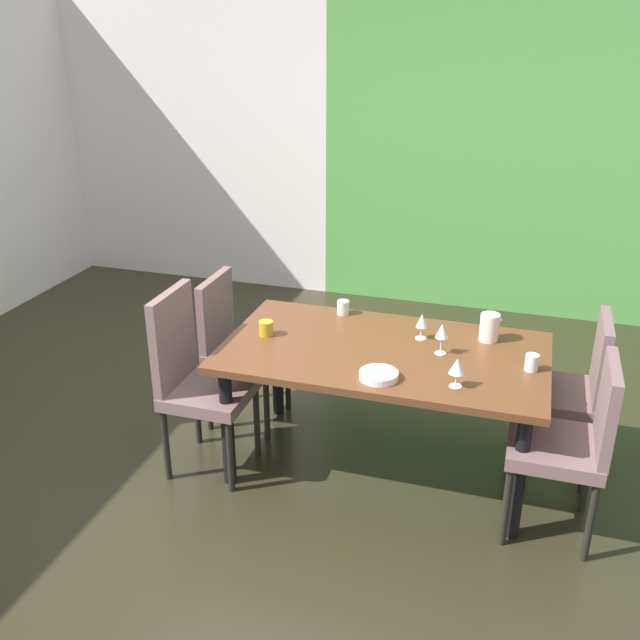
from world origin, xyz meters
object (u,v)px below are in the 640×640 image
at_px(wine_glass_rear, 457,367).
at_px(serving_bowl_corner, 379,375).
at_px(wine_glass_east, 442,332).
at_px(cup_south, 343,307).
at_px(chair_left_near, 194,374).
at_px(chair_left_far, 236,340).
at_px(dining_table, 383,363).
at_px(chair_right_near, 574,438).
at_px(wine_glass_front, 422,322).
at_px(chair_right_far, 572,386).
at_px(cup_near_shelf, 266,328).
at_px(pitcher_right, 490,327).
at_px(cup_west, 532,363).

xyz_separation_m(wine_glass_rear, serving_bowl_corner, (-0.37, -0.03, -0.09)).
relative_size(wine_glass_east, cup_south, 2.02).
height_order(chair_left_near, wine_glass_rear, chair_left_near).
height_order(chair_left_far, chair_left_near, chair_left_near).
bearing_deg(dining_table, chair_right_near, -15.36).
bearing_deg(cup_south, wine_glass_front, -22.70).
bearing_deg(chair_right_far, chair_left_near, 105.29).
height_order(chair_left_far, cup_south, chair_left_far).
relative_size(cup_south, cup_near_shelf, 1.01).
bearing_deg(chair_left_near, chair_right_near, 90.00).
height_order(cup_near_shelf, pitcher_right, pitcher_right).
height_order(chair_left_near, pitcher_right, chair_left_near).
xyz_separation_m(chair_right_near, chair_left_far, (-1.96, 0.54, -0.00)).
bearing_deg(serving_bowl_corner, chair_left_near, 176.67).
bearing_deg(cup_south, wine_glass_east, -30.05).
bearing_deg(wine_glass_rear, serving_bowl_corner, -175.68).
relative_size(cup_west, pitcher_right, 0.56).
bearing_deg(cup_near_shelf, chair_right_near, -8.81).
bearing_deg(cup_near_shelf, chair_left_far, 138.11).
bearing_deg(cup_near_shelf, wine_glass_front, 14.04).
bearing_deg(chair_right_near, wine_glass_rear, 93.27).
bearing_deg(wine_glass_east, chair_left_near, -166.59).
relative_size(wine_glass_front, cup_near_shelf, 1.76).
relative_size(chair_right_far, pitcher_right, 6.06).
bearing_deg(wine_glass_rear, cup_south, 136.93).
bearing_deg(dining_table, chair_left_far, 164.63).
bearing_deg(cup_south, chair_right_far, -5.72).
bearing_deg(cup_near_shelf, pitcher_right, 13.96).
height_order(wine_glass_front, cup_near_shelf, wine_glass_front).
xyz_separation_m(chair_left_far, chair_left_near, (-0.01, -0.54, 0.04)).
bearing_deg(serving_bowl_corner, cup_south, 117.62).
bearing_deg(pitcher_right, cup_south, 171.91).
bearing_deg(dining_table, serving_bowl_corner, -82.11).
distance_m(dining_table, wine_glass_east, 0.36).
bearing_deg(cup_south, chair_right_near, -26.98).
bearing_deg(cup_west, wine_glass_front, 160.17).
bearing_deg(chair_right_far, wine_glass_front, 95.40).
relative_size(dining_table, cup_west, 19.83).
distance_m(cup_south, cup_near_shelf, 0.53).
height_order(chair_right_near, wine_glass_front, chair_right_near).
bearing_deg(wine_glass_front, chair_left_far, 176.14).
relative_size(dining_table, chair_right_near, 1.82).
bearing_deg(chair_left_near, chair_right_far, 105.29).
bearing_deg(wine_glass_rear, pitcher_right, 79.80).
xyz_separation_m(dining_table, wine_glass_rear, (0.42, -0.30, 0.19)).
relative_size(dining_table, pitcher_right, 11.06).
bearing_deg(chair_left_near, cup_near_shelf, 127.97).
relative_size(wine_glass_rear, cup_west, 1.73).
relative_size(dining_table, chair_left_far, 1.83).
height_order(cup_west, cup_near_shelf, cup_west).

